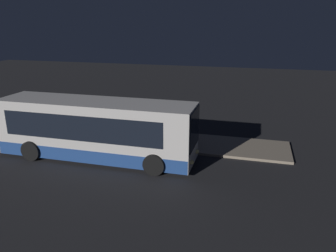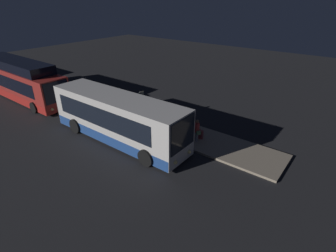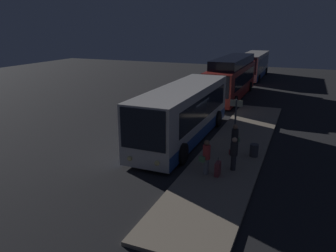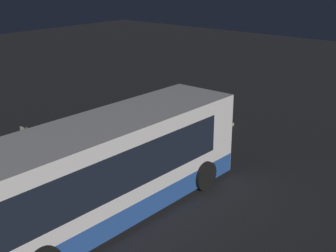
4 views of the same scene
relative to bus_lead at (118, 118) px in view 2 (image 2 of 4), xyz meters
name	(u,v)px [view 2 (image 2 of 4)]	position (x,y,z in m)	size (l,w,h in m)	color
ground	(125,140)	(0.37, 0.14, -1.59)	(80.00, 80.00, 0.00)	#232326
platform	(154,123)	(0.37, 3.36, -1.52)	(20.00, 3.23, 0.15)	gray
bus_lead	(118,118)	(0.00, 0.00, 0.00)	(10.80, 2.86, 3.19)	silver
bus_second	(22,82)	(-13.38, 0.00, 0.10)	(12.04, 2.78, 3.76)	maroon
passenger_boarding	(172,116)	(2.00, 3.51, -0.51)	(0.56, 0.40, 1.71)	#2D2D33
passenger_waiting	(197,130)	(4.64, 2.77, -0.56)	(0.60, 0.53, 1.63)	gray
passenger_with_bags	(193,121)	(3.69, 3.81, -0.58)	(0.60, 0.52, 1.60)	#2D2D33
suitcase	(200,134)	(4.57, 3.31, -1.13)	(0.47, 0.20, 0.88)	maroon
sign_post	(141,103)	(-0.63, 2.98, 0.07)	(0.10, 0.72, 2.42)	#4C4C51
trash_bin	(175,118)	(1.63, 4.46, -1.12)	(0.44, 0.44, 0.65)	#3F3F44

